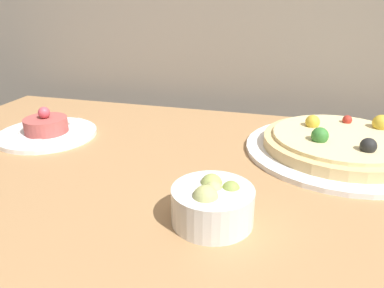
% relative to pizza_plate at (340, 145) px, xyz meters
% --- Properties ---
extents(dining_table, '(1.28, 0.72, 0.73)m').
position_rel_pizza_plate_xyz_m(dining_table, '(-0.28, -0.14, -0.12)').
color(dining_table, '#AD7F51').
rests_on(dining_table, ground_plane).
extents(pizza_plate, '(0.38, 0.38, 0.07)m').
position_rel_pizza_plate_xyz_m(pizza_plate, '(0.00, 0.00, 0.00)').
color(pizza_plate, white).
rests_on(pizza_plate, dining_table).
extents(tartare_plate, '(0.22, 0.22, 0.07)m').
position_rel_pizza_plate_xyz_m(tartare_plate, '(-0.64, -0.08, -0.00)').
color(tartare_plate, white).
rests_on(tartare_plate, dining_table).
extents(small_bowl, '(0.12, 0.12, 0.07)m').
position_rel_pizza_plate_xyz_m(small_bowl, '(-0.20, -0.31, 0.01)').
color(small_bowl, white).
rests_on(small_bowl, dining_table).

